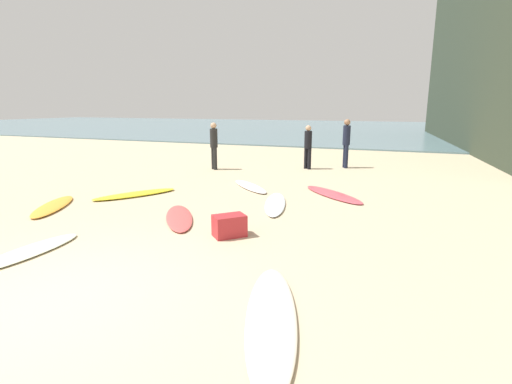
{
  "coord_description": "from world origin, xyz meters",
  "views": [
    {
      "loc": [
        3.95,
        -3.07,
        2.34
      ],
      "look_at": [
        0.59,
        5.4,
        0.3
      ],
      "focal_mm": 27.05,
      "sensor_mm": 36.0,
      "label": 1
    }
  ],
  "objects": [
    {
      "name": "surfboard_1",
      "position": [
        -2.73,
        5.04,
        0.04
      ],
      "size": [
        1.61,
        2.2,
        0.09
      ],
      "primitive_type": "ellipsoid",
      "rotation": [
        0.0,
        0.0,
        -0.54
      ],
      "color": "yellow",
      "rests_on": "ground_plane"
    },
    {
      "name": "beachgoer_far",
      "position": [
        0.42,
        11.13,
        0.91
      ],
      "size": [
        0.39,
        0.39,
        1.64
      ],
      "rotation": [
        0.0,
        0.0,
        2.53
      ],
      "color": "black",
      "rests_on": "ground_plane"
    },
    {
      "name": "ocean_water",
      "position": [
        0.0,
        38.37,
        0.04
      ],
      "size": [
        120.0,
        40.0,
        0.08
      ],
      "primitive_type": "cube",
      "color": "slate",
      "rests_on": "ground_plane"
    },
    {
      "name": "surfboard_6",
      "position": [
        -0.28,
        7.13,
        0.04
      ],
      "size": [
        1.8,
        1.81,
        0.08
      ],
      "primitive_type": "ellipsoid",
      "rotation": [
        0.0,
        0.0,
        0.78
      ],
      "color": "white",
      "rests_on": "ground_plane"
    },
    {
      "name": "surfboard_7",
      "position": [
        -1.66,
        1.04,
        0.03
      ],
      "size": [
        0.56,
        1.91,
        0.07
      ],
      "primitive_type": "ellipsoid",
      "rotation": [
        0.0,
        0.0,
        -0.0
      ],
      "color": "silver",
      "rests_on": "ground_plane"
    },
    {
      "name": "surfboard_0",
      "position": [
        2.16,
        7.02,
        0.03
      ],
      "size": [
        2.12,
        2.1,
        0.06
      ],
      "primitive_type": "ellipsoid",
      "rotation": [
        0.0,
        0.0,
        0.79
      ],
      "color": "#DC4A56",
      "rests_on": "ground_plane"
    },
    {
      "name": "surfboard_8",
      "position": [
        -0.45,
        3.61,
        0.04
      ],
      "size": [
        1.62,
        2.0,
        0.07
      ],
      "primitive_type": "ellipsoid",
      "rotation": [
        0.0,
        0.0,
        3.75
      ],
      "color": "#D6514D",
      "rests_on": "ground_plane"
    },
    {
      "name": "surfboard_2",
      "position": [
        1.06,
        5.47,
        0.04
      ],
      "size": [
        1.11,
        2.37,
        0.08
      ],
      "primitive_type": "ellipsoid",
      "rotation": [
        0.0,
        0.0,
        3.43
      ],
      "color": "white",
      "rests_on": "ground_plane"
    },
    {
      "name": "beachgoer_mid",
      "position": [
        1.71,
        11.94,
        1.05
      ],
      "size": [
        0.37,
        0.37,
        1.86
      ],
      "rotation": [
        0.0,
        0.0,
        2.02
      ],
      "color": "#191E33",
      "rests_on": "ground_plane"
    },
    {
      "name": "beachgoer_near",
      "position": [
        -2.82,
        9.73,
        0.97
      ],
      "size": [
        0.39,
        0.39,
        1.74
      ],
      "rotation": [
        0.0,
        0.0,
        2.43
      ],
      "color": "black",
      "rests_on": "ground_plane"
    },
    {
      "name": "beach_cooler",
      "position": [
        1.01,
        3.01,
        0.2
      ],
      "size": [
        0.67,
        0.67,
        0.4
      ],
      "primitive_type": "cube",
      "rotation": [
        0.0,
        0.0,
        3.94
      ],
      "color": "#B2282D",
      "rests_on": "ground_plane"
    },
    {
      "name": "surfboard_5",
      "position": [
        2.68,
        0.59,
        0.04
      ],
      "size": [
        1.38,
        2.64,
        0.08
      ],
      "primitive_type": "ellipsoid",
      "rotation": [
        0.0,
        0.0,
        3.47
      ],
      "color": "#F3E1C6",
      "rests_on": "ground_plane"
    },
    {
      "name": "ground_plane",
      "position": [
        0.0,
        0.0,
        0.0
      ],
      "size": [
        120.0,
        120.0,
        0.0
      ],
      "primitive_type": "plane",
      "color": "#C6B28E"
    },
    {
      "name": "surfboard_3",
      "position": [
        -3.72,
        3.32,
        0.04
      ],
      "size": [
        1.49,
        2.1,
        0.08
      ],
      "primitive_type": "ellipsoid",
      "rotation": [
        0.0,
        0.0,
        0.5
      ],
      "color": "gold",
      "rests_on": "ground_plane"
    }
  ]
}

